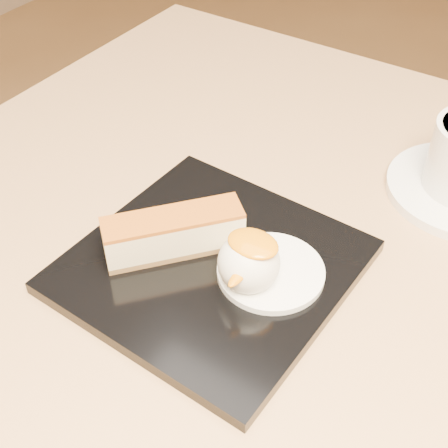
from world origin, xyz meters
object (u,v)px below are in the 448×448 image
Objects in this scene: table at (263,367)px; cheesecake at (174,233)px; ice_cream_scoop at (249,263)px; dessert_plate at (211,266)px.

cheesecake is (-0.07, -0.04, 0.19)m from table.
table is 0.20m from ice_cream_scoop.
ice_cream_scoop is (0.04, -0.01, 0.03)m from dessert_plate.
cheesecake reaches higher than table.
dessert_plate is 0.04m from cheesecake.
cheesecake is at bearing -150.53° from table.
ice_cream_scoop reaches higher than table.
ice_cream_scoop is at bearing -86.93° from table.
dessert_plate is (-0.04, -0.04, 0.16)m from table.
table is at bearing 93.07° from ice_cream_scoop.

